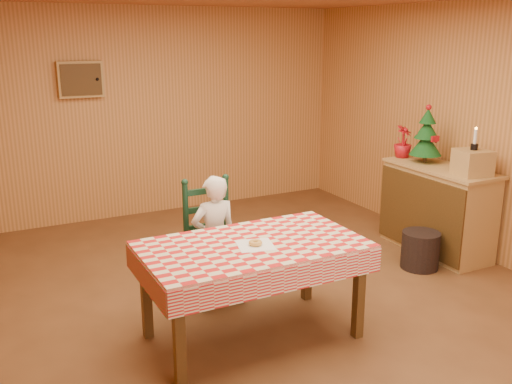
{
  "coord_description": "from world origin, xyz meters",
  "views": [
    {
      "loc": [
        -2.16,
        -4.01,
        2.27
      ],
      "look_at": [
        0.0,
        0.2,
        0.95
      ],
      "focal_mm": 40.0,
      "sensor_mm": 36.0,
      "label": 1
    }
  ],
  "objects_px": {
    "dining_table": "(252,254)",
    "crate": "(473,162)",
    "shelf_unit": "(437,209)",
    "storage_bin": "(420,250)",
    "christmas_tree": "(426,136)",
    "seated_child": "(214,239)",
    "ladder_chair": "(212,243)"
  },
  "relations": [
    {
      "from": "dining_table",
      "to": "crate",
      "type": "height_order",
      "value": "crate"
    },
    {
      "from": "ladder_chair",
      "to": "shelf_unit",
      "type": "bearing_deg",
      "value": -1.31
    },
    {
      "from": "ladder_chair",
      "to": "storage_bin",
      "type": "bearing_deg",
      "value": -9.37
    },
    {
      "from": "crate",
      "to": "storage_bin",
      "type": "height_order",
      "value": "crate"
    },
    {
      "from": "dining_table",
      "to": "storage_bin",
      "type": "relative_size",
      "value": 4.43
    },
    {
      "from": "shelf_unit",
      "to": "seated_child",
      "type": "bearing_deg",
      "value": 179.96
    },
    {
      "from": "shelf_unit",
      "to": "christmas_tree",
      "type": "xyz_separation_m",
      "value": [
        0.01,
        0.25,
        0.74
      ]
    },
    {
      "from": "ladder_chair",
      "to": "shelf_unit",
      "type": "relative_size",
      "value": 0.87
    },
    {
      "from": "ladder_chair",
      "to": "dining_table",
      "type": "bearing_deg",
      "value": -90.0
    },
    {
      "from": "dining_table",
      "to": "seated_child",
      "type": "bearing_deg",
      "value": 90.0
    },
    {
      "from": "christmas_tree",
      "to": "dining_table",
      "type": "bearing_deg",
      "value": -159.19
    },
    {
      "from": "dining_table",
      "to": "christmas_tree",
      "type": "height_order",
      "value": "christmas_tree"
    },
    {
      "from": "dining_table",
      "to": "shelf_unit",
      "type": "distance_m",
      "value": 2.68
    },
    {
      "from": "dining_table",
      "to": "ladder_chair",
      "type": "relative_size",
      "value": 1.53
    },
    {
      "from": "shelf_unit",
      "to": "christmas_tree",
      "type": "relative_size",
      "value": 2.0
    },
    {
      "from": "shelf_unit",
      "to": "dining_table",
      "type": "bearing_deg",
      "value": -164.15
    },
    {
      "from": "seated_child",
      "to": "shelf_unit",
      "type": "height_order",
      "value": "seated_child"
    },
    {
      "from": "christmas_tree",
      "to": "shelf_unit",
      "type": "bearing_deg",
      "value": -91.98
    },
    {
      "from": "storage_bin",
      "to": "christmas_tree",
      "type": "bearing_deg",
      "value": 48.4
    },
    {
      "from": "storage_bin",
      "to": "dining_table",
      "type": "bearing_deg",
      "value": -168.13
    },
    {
      "from": "shelf_unit",
      "to": "storage_bin",
      "type": "height_order",
      "value": "shelf_unit"
    },
    {
      "from": "ladder_chair",
      "to": "christmas_tree",
      "type": "xyz_separation_m",
      "value": [
        2.57,
        0.19,
        0.71
      ]
    },
    {
      "from": "christmas_tree",
      "to": "crate",
      "type": "bearing_deg",
      "value": -90.0
    },
    {
      "from": "dining_table",
      "to": "seated_child",
      "type": "relative_size",
      "value": 1.47
    },
    {
      "from": "shelf_unit",
      "to": "christmas_tree",
      "type": "distance_m",
      "value": 0.79
    },
    {
      "from": "shelf_unit",
      "to": "ladder_chair",
      "type": "bearing_deg",
      "value": 178.69
    },
    {
      "from": "christmas_tree",
      "to": "storage_bin",
      "type": "distance_m",
      "value": 1.25
    },
    {
      "from": "seated_child",
      "to": "christmas_tree",
      "type": "distance_m",
      "value": 2.67
    },
    {
      "from": "dining_table",
      "to": "ladder_chair",
      "type": "bearing_deg",
      "value": 90.0
    },
    {
      "from": "ladder_chair",
      "to": "storage_bin",
      "type": "height_order",
      "value": "ladder_chair"
    },
    {
      "from": "crate",
      "to": "storage_bin",
      "type": "relative_size",
      "value": 0.8
    },
    {
      "from": "shelf_unit",
      "to": "storage_bin",
      "type": "distance_m",
      "value": 0.62
    }
  ]
}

